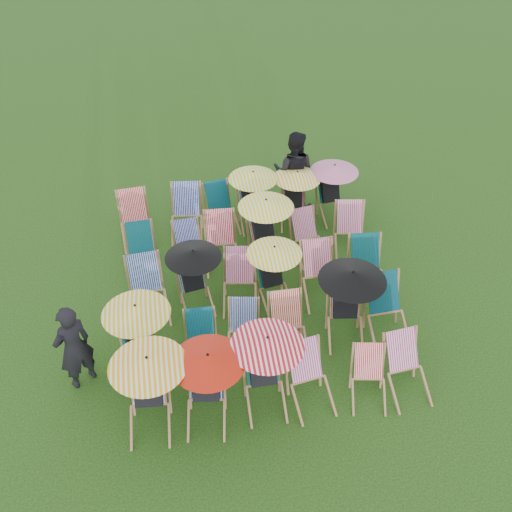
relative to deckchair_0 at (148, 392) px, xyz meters
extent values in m
plane|color=black|center=(1.98, 2.19, -0.69)|extent=(100.00, 100.00, 0.00)
cube|color=#FA3282|center=(0.00, 0.19, -0.05)|extent=(0.52, 0.40, 0.58)
cube|color=black|center=(0.00, 0.14, -0.05)|extent=(0.44, 0.45, 0.60)
sphere|color=tan|center=(0.01, 0.24, 0.26)|extent=(0.21, 0.21, 0.21)
cylinder|color=black|center=(0.05, 0.10, 0.21)|extent=(0.03, 0.03, 0.71)
cone|color=#FFAB0D|center=(0.05, 0.10, 0.54)|extent=(1.11, 1.11, 0.17)
cube|color=#060C8C|center=(0.84, 0.13, -0.08)|extent=(0.52, 0.42, 0.55)
cube|color=black|center=(0.83, 0.09, -0.08)|extent=(0.45, 0.46, 0.58)
sphere|color=tan|center=(0.85, 0.18, 0.23)|extent=(0.20, 0.20, 0.20)
cylinder|color=black|center=(0.88, 0.04, 0.18)|extent=(0.03, 0.03, 0.68)
cone|color=red|center=(0.88, 0.04, 0.49)|extent=(1.07, 1.07, 0.16)
cube|color=#0A6F38|center=(1.69, 0.26, -0.06)|extent=(0.48, 0.35, 0.57)
cube|color=black|center=(1.69, 0.21, -0.06)|extent=(0.40, 0.41, 0.60)
sphere|color=tan|center=(1.69, 0.31, 0.25)|extent=(0.21, 0.21, 0.21)
cylinder|color=black|center=(1.75, 0.17, 0.20)|extent=(0.03, 0.03, 0.70)
cone|color=red|center=(1.75, 0.17, 0.52)|extent=(1.09, 1.09, 0.17)
cube|color=#D0298F|center=(2.34, 0.21, -0.05)|extent=(0.53, 0.43, 0.58)
cube|color=red|center=(3.32, 0.08, -0.13)|extent=(0.48, 0.39, 0.51)
cube|color=#CF297D|center=(3.86, 0.14, -0.05)|extent=(0.52, 0.40, 0.58)
cube|color=#0A6E31|center=(-0.16, 1.27, -0.08)|extent=(0.51, 0.40, 0.55)
cube|color=black|center=(-0.16, 1.23, -0.08)|extent=(0.44, 0.45, 0.58)
sphere|color=tan|center=(-0.17, 1.32, 0.22)|extent=(0.20, 0.20, 0.20)
cylinder|color=black|center=(-0.09, 1.20, 0.18)|extent=(0.03, 0.03, 0.68)
cone|color=yellow|center=(-0.09, 1.20, 0.48)|extent=(1.06, 1.06, 0.16)
cube|color=#0B7647|center=(0.86, 1.25, -0.11)|extent=(0.45, 0.34, 0.52)
cube|color=#061F8F|center=(1.59, 1.37, -0.11)|extent=(0.49, 0.40, 0.52)
cube|color=red|center=(2.29, 1.30, -0.05)|extent=(0.49, 0.37, 0.58)
cube|color=red|center=(3.32, 1.38, -0.05)|extent=(0.53, 0.43, 0.58)
cube|color=black|center=(3.32, 1.33, -0.05)|extent=(0.46, 0.48, 0.61)
sphere|color=tan|center=(3.33, 1.43, 0.27)|extent=(0.21, 0.21, 0.21)
cylinder|color=black|center=(3.37, 1.28, 0.22)|extent=(0.03, 0.03, 0.71)
cone|color=black|center=(3.37, 1.28, 0.54)|extent=(1.12, 1.12, 0.17)
cube|color=#095E20|center=(3.99, 1.34, 0.02)|extent=(0.55, 0.41, 0.64)
cube|color=#0731A1|center=(0.02, 2.58, 0.00)|extent=(0.56, 0.43, 0.62)
cube|color=#081FAC|center=(0.83, 2.52, -0.12)|extent=(0.48, 0.39, 0.51)
cube|color=black|center=(0.84, 2.48, -0.12)|extent=(0.42, 0.43, 0.54)
sphere|color=tan|center=(0.82, 2.57, 0.16)|extent=(0.19, 0.19, 0.19)
cylinder|color=black|center=(0.90, 2.46, 0.12)|extent=(0.03, 0.03, 0.63)
cone|color=black|center=(0.90, 2.46, 0.40)|extent=(0.99, 0.99, 0.15)
cube|color=#D92B76|center=(1.72, 2.53, -0.03)|extent=(0.56, 0.45, 0.59)
cube|color=#0A7345|center=(2.23, 2.38, -0.13)|extent=(0.48, 0.39, 0.51)
cube|color=black|center=(2.24, 2.34, -0.13)|extent=(0.42, 0.43, 0.53)
sphere|color=tan|center=(2.22, 2.43, 0.15)|extent=(0.19, 0.19, 0.19)
cylinder|color=black|center=(2.30, 2.32, 0.11)|extent=(0.03, 0.03, 0.62)
cone|color=yellow|center=(2.30, 2.32, 0.39)|extent=(0.98, 0.98, 0.15)
cube|color=#E22D5E|center=(3.13, 2.45, 0.00)|extent=(0.52, 0.39, 0.62)
cube|color=#096629|center=(4.04, 2.45, -0.01)|extent=(0.56, 0.44, 0.62)
cube|color=#0A722F|center=(-0.05, 3.70, -0.06)|extent=(0.49, 0.37, 0.57)
cube|color=#0812AB|center=(0.85, 3.68, -0.10)|extent=(0.48, 0.38, 0.53)
cube|color=red|center=(1.50, 3.69, -0.01)|extent=(0.54, 0.42, 0.61)
cube|color=red|center=(2.32, 3.67, -0.07)|extent=(0.52, 0.43, 0.56)
cube|color=black|center=(2.33, 3.62, -0.07)|extent=(0.46, 0.47, 0.59)
sphere|color=tan|center=(2.31, 3.72, 0.24)|extent=(0.21, 0.21, 0.21)
cylinder|color=black|center=(2.40, 3.59, 0.19)|extent=(0.03, 0.03, 0.68)
cone|color=#FFE90D|center=(2.40, 3.59, 0.50)|extent=(1.08, 1.08, 0.17)
cube|color=#CF2971|center=(3.17, 3.60, -0.08)|extent=(0.52, 0.42, 0.55)
cube|color=#DB2B70|center=(4.11, 3.59, -0.03)|extent=(0.56, 0.45, 0.60)
cube|color=red|center=(-0.16, 4.75, -0.02)|extent=(0.54, 0.42, 0.61)
cube|color=#0815A5|center=(0.94, 4.74, 0.01)|extent=(0.58, 0.46, 0.63)
cube|color=#096032|center=(1.60, 4.83, -0.06)|extent=(0.54, 0.44, 0.57)
cube|color=#0725A3|center=(2.29, 4.80, -0.10)|extent=(0.45, 0.34, 0.53)
cube|color=black|center=(2.29, 4.75, -0.10)|extent=(0.38, 0.39, 0.56)
sphere|color=tan|center=(2.29, 4.84, 0.19)|extent=(0.20, 0.20, 0.20)
cylinder|color=black|center=(2.35, 4.71, 0.14)|extent=(0.03, 0.03, 0.65)
cone|color=yellow|center=(2.35, 4.71, 0.44)|extent=(1.02, 1.02, 0.16)
cube|color=#F1307D|center=(3.21, 4.70, -0.12)|extent=(0.49, 0.40, 0.52)
cube|color=black|center=(3.20, 4.66, -0.12)|extent=(0.43, 0.44, 0.54)
sphere|color=tan|center=(3.22, 4.74, 0.16)|extent=(0.19, 0.19, 0.19)
cylinder|color=black|center=(3.25, 4.61, 0.12)|extent=(0.03, 0.03, 0.63)
cone|color=yellow|center=(3.25, 4.61, 0.41)|extent=(0.99, 0.99, 0.15)
cube|color=#0A7142|center=(4.00, 4.76, -0.10)|extent=(0.48, 0.38, 0.53)
cube|color=black|center=(4.01, 4.72, -0.11)|extent=(0.42, 0.43, 0.55)
sphere|color=tan|center=(4.00, 4.81, 0.19)|extent=(0.19, 0.19, 0.19)
cylinder|color=black|center=(4.07, 4.69, 0.14)|extent=(0.03, 0.03, 0.65)
cone|color=pink|center=(4.07, 4.69, 0.44)|extent=(1.02, 1.02, 0.16)
imported|color=black|center=(-1.07, 0.94, 0.11)|extent=(0.70, 0.66, 1.61)
imported|color=black|center=(3.29, 5.06, 0.22)|extent=(1.09, 0.98, 1.83)
camera|label=1|loc=(0.63, -5.14, 6.67)|focal=40.00mm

